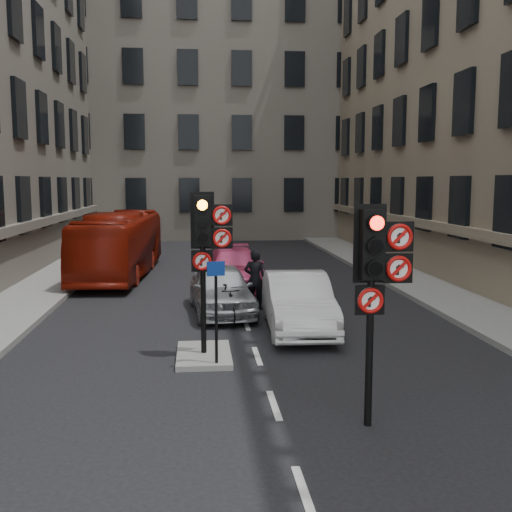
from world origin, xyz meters
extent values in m
plane|color=black|center=(0.00, 0.00, 0.00)|extent=(120.00, 120.00, 0.00)
cube|color=gray|center=(-7.20, 12.00, 0.08)|extent=(3.00, 50.00, 0.16)
cube|color=gray|center=(7.20, 12.00, 0.08)|extent=(3.00, 50.00, 0.16)
cube|color=gray|center=(-1.20, 5.00, 0.06)|extent=(1.20, 2.00, 0.12)
cube|color=slate|center=(0.00, 38.00, 10.00)|extent=(30.00, 14.00, 20.00)
cylinder|color=black|center=(1.40, 1.00, 1.20)|extent=(0.12, 0.12, 2.40)
cube|color=black|center=(1.40, 1.00, 2.95)|extent=(0.36, 0.28, 1.10)
cube|color=black|center=(1.40, 1.13, 2.95)|extent=(0.52, 0.03, 1.25)
cylinder|color=#FF1407|center=(1.40, 0.76, 3.30)|extent=(0.22, 0.01, 0.22)
cylinder|color=black|center=(1.40, 0.76, 2.95)|extent=(0.22, 0.01, 0.22)
cylinder|color=black|center=(1.40, 0.76, 2.60)|extent=(0.22, 0.01, 0.22)
cube|color=black|center=(1.82, 0.98, 3.07)|extent=(0.47, 0.05, 0.47)
cylinder|color=white|center=(1.82, 0.94, 3.07)|extent=(0.41, 0.02, 0.41)
torus|color=#BF0C0A|center=(1.82, 0.93, 3.07)|extent=(0.41, 0.06, 0.41)
cube|color=#BF0C0A|center=(1.82, 0.92, 3.07)|extent=(0.25, 0.01, 0.25)
cube|color=black|center=(1.82, 0.98, 2.57)|extent=(0.47, 0.05, 0.47)
cylinder|color=white|center=(1.82, 0.94, 2.57)|extent=(0.41, 0.02, 0.41)
torus|color=#BF0C0A|center=(1.82, 0.93, 2.57)|extent=(0.41, 0.06, 0.41)
cube|color=#BF0C0A|center=(1.82, 0.92, 2.57)|extent=(0.25, 0.01, 0.25)
cube|color=black|center=(1.38, 0.98, 2.07)|extent=(0.47, 0.05, 0.47)
cylinder|color=white|center=(1.38, 0.94, 2.07)|extent=(0.41, 0.02, 0.41)
torus|color=#BF0C0A|center=(1.38, 0.93, 2.07)|extent=(0.41, 0.06, 0.41)
cube|color=#BF0C0A|center=(1.38, 0.92, 2.07)|extent=(0.25, 0.01, 0.25)
cylinder|color=black|center=(-1.20, 5.00, 1.32)|extent=(0.12, 0.12, 2.40)
cube|color=black|center=(-1.20, 5.00, 3.07)|extent=(0.36, 0.28, 1.10)
cube|color=black|center=(-1.20, 5.13, 3.07)|extent=(0.52, 0.03, 1.25)
cylinder|color=orange|center=(-1.20, 4.75, 3.42)|extent=(0.22, 0.02, 0.22)
cylinder|color=black|center=(-1.20, 4.75, 3.07)|extent=(0.22, 0.02, 0.22)
cylinder|color=black|center=(-1.20, 4.75, 2.72)|extent=(0.22, 0.02, 0.22)
cube|color=black|center=(-0.78, 4.98, 3.19)|extent=(0.47, 0.05, 0.47)
cylinder|color=white|center=(-0.78, 4.94, 3.19)|extent=(0.41, 0.02, 0.41)
torus|color=#BF0C0A|center=(-0.78, 4.92, 3.19)|extent=(0.41, 0.06, 0.41)
cube|color=#BF0C0A|center=(-0.78, 4.92, 3.19)|extent=(0.25, 0.02, 0.25)
cube|color=black|center=(-0.78, 4.98, 2.69)|extent=(0.47, 0.05, 0.47)
cylinder|color=white|center=(-0.78, 4.94, 2.69)|extent=(0.41, 0.02, 0.41)
torus|color=#BF0C0A|center=(-0.78, 4.92, 2.69)|extent=(0.41, 0.06, 0.41)
cube|color=#BF0C0A|center=(-0.78, 4.92, 2.69)|extent=(0.25, 0.02, 0.25)
cube|color=black|center=(-1.22, 4.98, 2.19)|extent=(0.47, 0.05, 0.47)
cylinder|color=white|center=(-1.22, 4.94, 2.19)|extent=(0.41, 0.02, 0.41)
torus|color=#BF0C0A|center=(-1.22, 4.92, 2.19)|extent=(0.41, 0.06, 0.41)
cube|color=#BF0C0A|center=(-1.22, 4.92, 2.19)|extent=(0.25, 0.02, 0.25)
imported|color=#AAAEB2|center=(-0.62, 9.51, 0.73)|extent=(2.07, 4.39, 1.45)
imported|color=white|center=(1.30, 7.26, 0.75)|extent=(1.76, 4.62, 1.50)
imported|color=#C93B6C|center=(0.03, 13.61, 0.73)|extent=(2.37, 5.12, 1.45)
imported|color=maroon|center=(-4.50, 16.91, 1.32)|extent=(2.78, 9.61, 2.64)
imported|color=black|center=(-0.50, 8.23, 0.52)|extent=(0.79, 1.81, 1.05)
imported|color=black|center=(0.43, 9.99, 0.92)|extent=(0.77, 0.60, 1.85)
cylinder|color=black|center=(-0.94, 4.20, 1.18)|extent=(0.06, 0.06, 2.12)
cube|color=navy|center=(-0.94, 4.15, 2.14)|extent=(0.37, 0.11, 0.30)
camera|label=1|loc=(-1.31, -8.06, 3.94)|focal=42.00mm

